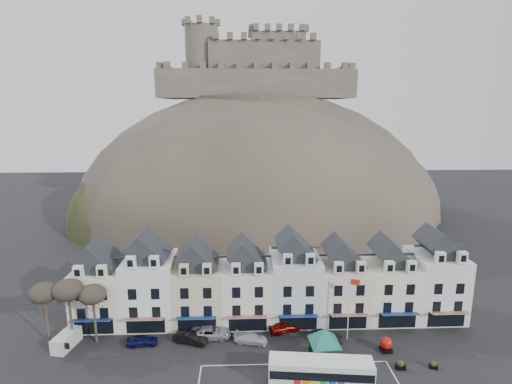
% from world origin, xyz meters
% --- Properties ---
extents(townhouse_terrace, '(54.40, 9.35, 11.80)m').
position_xyz_m(townhouse_terrace, '(0.15, 15.97, 5.30)').
color(townhouse_terrace, white).
rests_on(townhouse_terrace, ground).
extents(castle_hill, '(100.00, 76.00, 68.00)m').
position_xyz_m(castle_hill, '(1.25, 68.95, 0.11)').
color(castle_hill, '#39342C').
rests_on(castle_hill, ground).
extents(castle, '(50.20, 22.20, 22.00)m').
position_xyz_m(castle, '(0.51, 75.93, 40.19)').
color(castle, brown).
rests_on(castle, ground).
extents(tree_left_far, '(3.61, 3.61, 8.24)m').
position_xyz_m(tree_left_far, '(-29.00, 10.50, 6.90)').
color(tree_left_far, '#3C3026').
rests_on(tree_left_far, ground).
extents(tree_left_mid, '(3.78, 3.78, 8.64)m').
position_xyz_m(tree_left_mid, '(-26.00, 10.50, 7.24)').
color(tree_left_mid, '#3C3026').
rests_on(tree_left_mid, ground).
extents(tree_left_near, '(3.43, 3.43, 7.84)m').
position_xyz_m(tree_left_near, '(-23.00, 10.50, 6.55)').
color(tree_left_near, '#3C3026').
rests_on(tree_left_near, ground).
extents(bus, '(11.44, 3.80, 3.17)m').
position_xyz_m(bus, '(4.30, 1.11, 1.75)').
color(bus, '#262628').
rests_on(bus, ground).
extents(bus_shelter, '(6.93, 6.93, 4.41)m').
position_xyz_m(bus_shelter, '(5.53, 5.16, 3.42)').
color(bus_shelter, '#103218').
rests_on(bus_shelter, ground).
extents(red_buoy, '(1.51, 1.51, 1.86)m').
position_xyz_m(red_buoy, '(13.69, 7.02, 0.95)').
color(red_buoy, black).
rests_on(red_buoy, ground).
extents(flagpole, '(1.20, 0.48, 8.73)m').
position_xyz_m(flagpole, '(9.69, 9.83, 4.99)').
color(flagpole, silver).
rests_on(flagpole, ground).
extents(white_van, '(2.57, 4.38, 1.87)m').
position_xyz_m(white_van, '(-26.37, 9.50, 0.94)').
color(white_van, silver).
rests_on(white_van, ground).
extents(planter_west, '(1.20, 0.80, 1.14)m').
position_xyz_m(planter_west, '(14.13, 3.53, 0.55)').
color(planter_west, black).
rests_on(planter_west, ground).
extents(planter_east, '(1.05, 0.78, 0.94)m').
position_xyz_m(planter_east, '(18.00, 3.50, 0.45)').
color(planter_east, black).
rests_on(planter_east, ground).
extents(car_navy, '(3.96, 1.88, 1.31)m').
position_xyz_m(car_navy, '(-16.91, 9.50, 0.65)').
color(car_navy, '#0C0E3C').
rests_on(car_navy, ground).
extents(car_black, '(4.67, 2.85, 1.45)m').
position_xyz_m(car_black, '(-10.80, 9.75, 0.73)').
color(car_black, black).
rests_on(car_black, ground).
extents(car_silver, '(5.29, 2.55, 1.48)m').
position_xyz_m(car_silver, '(-8.29, 10.86, 0.74)').
color(car_silver, '#A8ABB0').
rests_on(car_silver, ground).
extents(car_white, '(4.59, 2.68, 1.25)m').
position_xyz_m(car_white, '(-3.05, 9.50, 0.62)').
color(car_white, silver).
rests_on(car_white, ground).
extents(car_maroon, '(4.49, 2.84, 1.42)m').
position_xyz_m(car_maroon, '(1.55, 11.95, 0.71)').
color(car_maroon, '#630905').
rests_on(car_maroon, ground).
extents(car_charcoal, '(4.25, 2.35, 1.33)m').
position_xyz_m(car_charcoal, '(6.73, 9.50, 0.66)').
color(car_charcoal, black).
rests_on(car_charcoal, ground).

